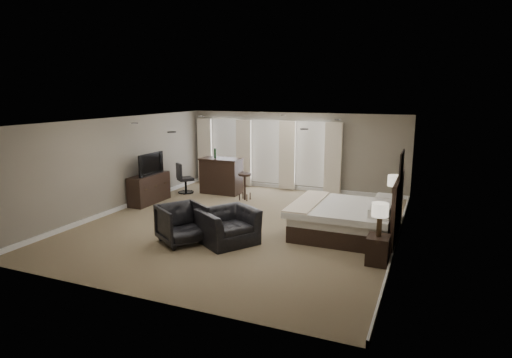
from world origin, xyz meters
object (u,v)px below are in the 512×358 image
at_px(bed, 347,204).
at_px(nightstand_far, 392,212).
at_px(lamp_near, 380,220).
at_px(armchair_near, 228,220).
at_px(armchair_far, 182,222).
at_px(bar_counter, 221,176).
at_px(tv, 148,172).
at_px(desk_chair, 186,178).
at_px(lamp_far, 394,189).
at_px(nightstand_near, 378,250).
at_px(bar_stool_right, 245,187).
at_px(dresser, 149,189).
at_px(bar_stool_left, 239,182).

relative_size(bed, nightstand_far, 4.36).
bearing_deg(lamp_near, armchair_near, -178.40).
bearing_deg(armchair_far, bar_counter, 49.71).
height_order(tv, desk_chair, tv).
bearing_deg(lamp_near, lamp_far, 90.00).
bearing_deg(tv, nightstand_near, -107.00).
height_order(tv, bar_counter, bar_counter).
height_order(armchair_far, desk_chair, desk_chair).
height_order(bed, armchair_near, bed).
xyz_separation_m(tv, bar_stool_right, (2.51, 1.41, -0.52)).
relative_size(lamp_near, dresser, 0.44).
xyz_separation_m(nightstand_near, bar_stool_left, (-4.99, 4.31, 0.09)).
height_order(bed, tv, bed).
bearing_deg(bar_stool_right, lamp_far, -8.06).
bearing_deg(nightstand_near, tv, 163.00).
bearing_deg(tv, bar_counter, -36.33).
distance_m(dresser, armchair_near, 4.33).
height_order(nightstand_far, armchair_near, armchair_near).
bearing_deg(lamp_far, dresser, -173.53).
bearing_deg(dresser, armchair_far, -42.87).
height_order(lamp_near, bar_stool_right, lamp_near).
height_order(lamp_near, lamp_far, lamp_far).
xyz_separation_m(lamp_near, dresser, (-6.92, 2.12, -0.45)).
distance_m(bed, bar_stool_right, 4.10).
bearing_deg(lamp_far, bed, -121.54).
height_order(nightstand_far, armchair_far, armchair_far).
height_order(armchair_near, bar_stool_right, armchair_near).
xyz_separation_m(lamp_near, desk_chair, (-6.59, 3.61, -0.38)).
xyz_separation_m(armchair_far, bar_counter, (-1.36, 4.52, 0.11)).
xyz_separation_m(armchair_near, desk_chair, (-3.39, 3.70, -0.01)).
distance_m(bar_counter, bar_stool_right, 1.21).
distance_m(nightstand_near, dresser, 7.24).
xyz_separation_m(armchair_far, bar_stool_right, (-0.28, 3.99, -0.06)).
bearing_deg(nightstand_far, armchair_near, -136.91).
bearing_deg(bar_stool_left, desk_chair, -156.38).
distance_m(bed, armchair_far, 3.78).
bearing_deg(bed, nightstand_near, -58.46).
bearing_deg(dresser, bar_counter, 53.67).
xyz_separation_m(nightstand_far, armchair_near, (-3.20, -2.99, 0.25)).
xyz_separation_m(bar_counter, desk_chair, (-1.09, -0.44, -0.08)).
bearing_deg(nightstand_far, armchair_far, -140.83).
relative_size(bar_counter, desk_chair, 1.33).
relative_size(lamp_far, bar_stool_left, 0.95).
distance_m(bed, tv, 6.07).
distance_m(lamp_near, armchair_near, 3.22).
height_order(lamp_near, dresser, lamp_near).
height_order(nightstand_far, lamp_far, lamp_far).
height_order(armchair_near, armchair_far, armchair_near).
xyz_separation_m(nightstand_near, desk_chair, (-6.59, 3.61, 0.23)).
distance_m(armchair_near, armchair_far, 1.01).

